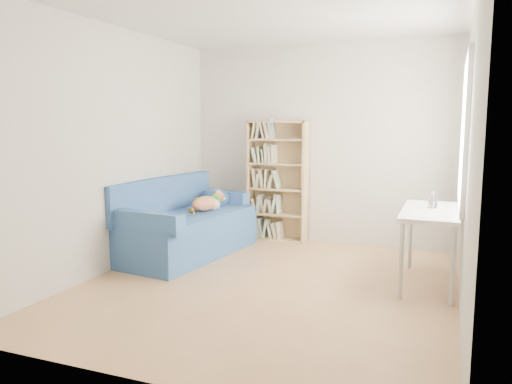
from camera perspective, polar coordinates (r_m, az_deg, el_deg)
ground at (r=4.98m, az=1.30°, el=-10.63°), size 4.00×4.00×0.00m
room_shell at (r=4.72m, az=2.64°, el=8.54°), size 3.54×4.04×2.62m
sofa at (r=6.10m, az=-8.04°, el=-3.83°), size 1.10×1.97×0.92m
bookshelf at (r=6.70m, az=2.48°, el=0.75°), size 0.81×0.25×1.61m
desk at (r=5.12m, az=19.32°, el=-2.79°), size 0.53×1.16×0.75m
pen_cup at (r=5.22m, az=19.57°, el=-1.04°), size 0.09×0.09×0.17m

